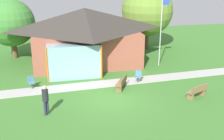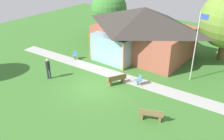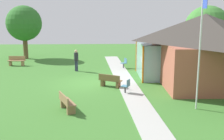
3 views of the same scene
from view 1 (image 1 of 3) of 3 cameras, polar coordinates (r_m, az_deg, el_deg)
The scene contains 11 objects.
ground_plane at distance 17.58m, azimuth -0.08°, elevation -5.84°, with size 44.00×44.00×0.00m, color #3D752D.
pavilion at distance 23.96m, azimuth -5.52°, elevation 7.11°, with size 9.55×7.92×4.62m.
footpath at distance 19.79m, azimuth -1.54°, elevation -2.79°, with size 21.83×1.30×0.03m, color #ADADA8.
flagpole at distance 23.20m, azimuth 9.94°, elevation 8.10°, with size 0.64×0.08×5.51m.
bench_mid_right at distance 18.37m, azimuth 16.87°, elevation -4.20°, with size 1.55×1.00×0.84m.
bench_rear_near_path at distance 18.82m, azimuth 1.97°, elevation -2.74°, with size 1.10×1.53×0.84m.
patio_chair_west at distance 19.65m, azimuth -16.01°, elevation -2.49°, with size 0.58×0.58×0.86m.
patio_chair_lawn_spare at distance 20.00m, azimuth 5.32°, elevation -1.39°, with size 0.59×0.59×0.86m.
visitor_strolling_lawn at distance 15.73m, azimuth -13.34°, elevation -5.49°, with size 0.34×0.34×1.74m.
tree_behind_pavilion_left at distance 26.44m, azimuth -19.72°, elevation 8.93°, with size 4.12×4.12×5.24m.
tree_behind_pavilion_right at distance 28.46m, azimuth 7.15°, elevation 11.85°, with size 5.02×5.02×6.31m.
Camera 1 is at (-3.23, -15.54, 7.55)m, focal length 45.16 mm.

